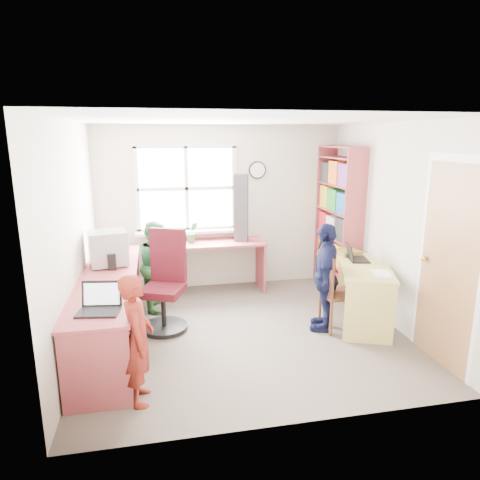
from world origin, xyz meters
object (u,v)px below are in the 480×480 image
(laptop_right, at_px, (355,256))
(potted_plant, at_px, (192,232))
(swivel_chair, at_px, (165,287))
(laptop_left, at_px, (100,304))
(person_red, at_px, (137,339))
(person_green, at_px, (157,265))
(bookshelf, at_px, (338,223))
(l_desk, at_px, (126,314))
(right_desk, at_px, (364,281))
(crt_monitor, at_px, (108,248))
(wooden_chair, at_px, (335,289))
(person_navy, at_px, (325,277))
(cd_tower, at_px, (241,208))

(laptop_right, relative_size, potted_plant, 1.17)
(swivel_chair, xyz_separation_m, laptop_left, (-0.59, -1.18, 0.30))
(swivel_chair, bearing_deg, person_red, -77.66)
(swivel_chair, relative_size, person_green, 1.00)
(bookshelf, distance_m, laptop_left, 3.74)
(l_desk, xyz_separation_m, laptop_right, (2.78, 0.54, 0.31))
(l_desk, relative_size, right_desk, 2.16)
(laptop_left, bearing_deg, right_desk, 25.10)
(l_desk, distance_m, laptop_left, 0.69)
(crt_monitor, bearing_deg, wooden_chair, -26.76)
(bookshelf, relative_size, laptop_left, 5.38)
(laptop_right, height_order, person_green, person_green)
(bookshelf, distance_m, person_red, 3.66)
(l_desk, distance_m, person_navy, 2.27)
(laptop_left, distance_m, person_red, 0.47)
(bookshelf, height_order, person_red, bookshelf)
(cd_tower, bearing_deg, potted_plant, -164.13)
(right_desk, bearing_deg, person_red, -135.76)
(bookshelf, height_order, laptop_right, bookshelf)
(bookshelf, xyz_separation_m, crt_monitor, (-3.17, -0.66, -0.04))
(cd_tower, height_order, person_green, cd_tower)
(bookshelf, xyz_separation_m, person_red, (-2.81, -2.32, -0.43))
(laptop_right, height_order, potted_plant, potted_plant)
(potted_plant, relative_size, person_green, 0.26)
(swivel_chair, xyz_separation_m, laptop_right, (2.36, -0.07, 0.26))
(bookshelf, relative_size, cd_tower, 2.17)
(l_desk, relative_size, bookshelf, 1.40)
(bookshelf, height_order, swivel_chair, bookshelf)
(l_desk, relative_size, crt_monitor, 6.04)
(swivel_chair, xyz_separation_m, person_red, (-0.27, -1.45, 0.07))
(wooden_chair, relative_size, cd_tower, 0.94)
(laptop_right, xyz_separation_m, person_navy, (-0.53, -0.34, -0.13))
(crt_monitor, height_order, person_green, person_green)
(potted_plant, bearing_deg, laptop_right, -31.67)
(l_desk, relative_size, person_navy, 2.31)
(person_red, height_order, person_green, person_green)
(laptop_left, xyz_separation_m, cd_tower, (1.73, 2.29, 0.43))
(laptop_right, distance_m, person_navy, 0.64)
(laptop_right, bearing_deg, right_desk, -163.11)
(laptop_left, xyz_separation_m, person_red, (0.31, -0.27, -0.23))
(person_red, bearing_deg, cd_tower, -29.56)
(wooden_chair, bearing_deg, right_desk, 16.81)
(crt_monitor, bearing_deg, laptop_right, -17.72)
(laptop_right, relative_size, person_navy, 0.28)
(cd_tower, height_order, potted_plant, cd_tower)
(swivel_chair, relative_size, laptop_left, 3.03)
(swivel_chair, height_order, potted_plant, swivel_chair)
(wooden_chair, xyz_separation_m, potted_plant, (-1.51, 1.57, 0.41))
(cd_tower, relative_size, person_navy, 0.76)
(swivel_chair, bearing_deg, l_desk, -101.87)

